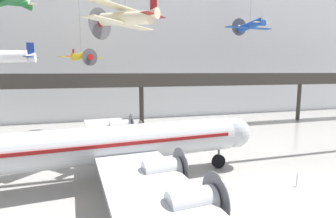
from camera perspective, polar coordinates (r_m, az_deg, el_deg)
name	(u,v)px	position (r m, az deg, el deg)	size (l,w,h in m)	color
ground_plane	(205,202)	(19.86, 7.99, -19.34)	(260.00, 260.00, 0.00)	#9E9B96
hangar_back_wall	(131,43)	(52.10, -8.13, 14.00)	(140.00, 3.00, 28.96)	silver
mezzanine_walkway	(142,84)	(40.36, -5.60, 5.44)	(110.00, 3.20, 8.86)	#38332D
airliner_silver_main	(113,145)	(21.83, -11.79, -7.58)	(26.48, 30.10, 9.00)	#B7BABF
suspended_plane_blue_trainer	(250,26)	(48.71, 17.41, 16.92)	(8.60, 7.02, 7.31)	#1E4CAD
suspended_plane_yellow_lowwing	(81,56)	(42.37, -18.36, 10.92)	(6.46, 5.80, 12.65)	yellow
suspended_plane_cream_biplane	(125,18)	(27.60, -9.30, 18.95)	(7.75, 7.72, 10.30)	beige
suspended_plane_green_biplane	(5,0)	(41.64, -31.94, 19.50)	(6.78, 6.88, 5.93)	#1E6B33
stanchion_barrier	(297,183)	(24.08, 26.20, -14.19)	(0.36, 0.36, 1.08)	#B2B5BA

